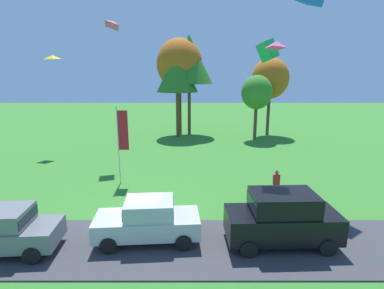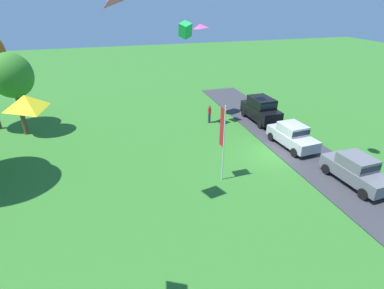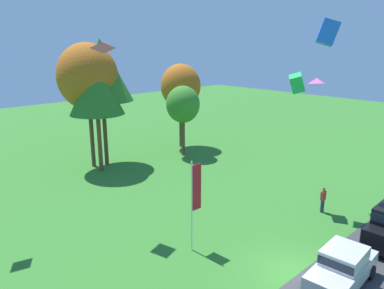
# 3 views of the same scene
# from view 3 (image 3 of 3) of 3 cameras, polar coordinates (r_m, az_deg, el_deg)

# --- Properties ---
(ground_plane) EXTENTS (120.00, 120.00, 0.00)m
(ground_plane) POSITION_cam_3_polar(r_m,az_deg,el_deg) (19.86, 14.52, -18.51)
(ground_plane) COLOR #337528
(car_sedan_by_flagpole) EXTENTS (4.52, 2.21, 1.84)m
(car_sedan_by_flagpole) POSITION_cam_3_polar(r_m,az_deg,el_deg) (19.17, 21.94, -16.85)
(car_sedan_by_flagpole) COLOR #B7B7BC
(car_sedan_by_flagpole) RESTS_ON ground
(person_watching_sky) EXTENTS (0.36, 0.24, 1.71)m
(person_watching_sky) POSITION_cam_3_polar(r_m,az_deg,el_deg) (26.36, 19.32, -7.95)
(person_watching_sky) COLOR #2D334C
(person_watching_sky) RESTS_ON ground
(tree_right_of_center) EXTENTS (4.56, 4.56, 9.62)m
(tree_right_of_center) POSITION_cam_3_polar(r_m,az_deg,el_deg) (32.25, -14.43, 8.44)
(tree_right_of_center) COLOR brown
(tree_right_of_center) RESTS_ON ground
(tree_far_left) EXTENTS (5.18, 5.18, 10.94)m
(tree_far_left) POSITION_cam_3_polar(r_m,az_deg,el_deg) (33.73, -15.62, 9.93)
(tree_far_left) COLOR brown
(tree_far_left) RESTS_ON ground
(tree_far_right) EXTENTS (5.33, 5.33, 11.26)m
(tree_far_right) POSITION_cam_3_polar(r_m,az_deg,el_deg) (33.85, -13.67, 10.93)
(tree_far_right) COLOR brown
(tree_far_right) RESTS_ON ground
(tree_lone_near) EXTENTS (3.27, 3.27, 6.90)m
(tree_lone_near) POSITION_cam_3_polar(r_m,az_deg,el_deg) (36.42, -1.39, 6.08)
(tree_lone_near) COLOR brown
(tree_lone_near) RESTS_ON ground
(tree_left_of_center) EXTENTS (4.17, 4.17, 8.80)m
(tree_left_of_center) POSITION_cam_3_polar(r_m,az_deg,el_deg) (39.46, -1.74, 8.86)
(tree_left_of_center) COLOR brown
(tree_left_of_center) RESTS_ON ground
(flag_banner) EXTENTS (0.71, 0.08, 5.07)m
(flag_banner) POSITION_cam_3_polar(r_m,az_deg,el_deg) (19.80, 0.45, -7.52)
(flag_banner) COLOR silver
(flag_banner) RESTS_ON ground
(kite_box_trailing_tail) EXTENTS (1.78, 1.74, 1.83)m
(kite_box_trailing_tail) POSITION_cam_3_polar(r_m,az_deg,el_deg) (26.78, 19.97, 15.75)
(kite_box_trailing_tail) COLOR blue
(kite_diamond_high_right) EXTENTS (1.48, 1.51, 0.80)m
(kite_diamond_high_right) POSITION_cam_3_polar(r_m,az_deg,el_deg) (21.98, -13.43, 14.51)
(kite_diamond_high_right) COLOR #EA4C9E
(kite_box_near_flag) EXTENTS (1.42, 1.16, 1.44)m
(kite_box_near_flag) POSITION_cam_3_polar(r_m,az_deg,el_deg) (25.34, 15.70, 9.00)
(kite_box_near_flag) COLOR green
(kite_diamond_high_left) EXTENTS (1.27, 1.30, 0.46)m
(kite_diamond_high_left) POSITION_cam_3_polar(r_m,az_deg,el_deg) (24.80, 18.47, 9.19)
(kite_diamond_high_left) COLOR #EA4C9E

